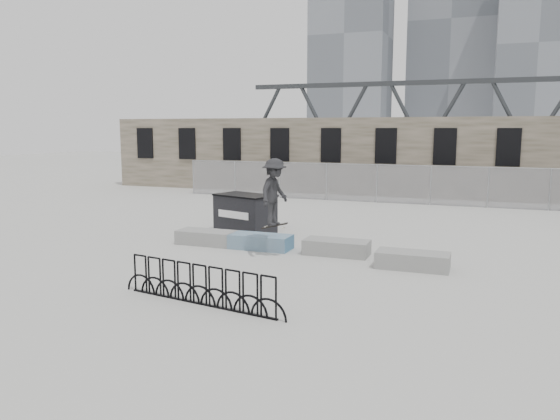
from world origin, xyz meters
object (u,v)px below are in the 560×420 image
object	(u,v)px
planter_center_left	(261,241)
dumpster	(245,213)
planter_offset	(413,260)
planter_center_right	(337,247)
skateboarder	(274,192)
bike_rack	(200,285)
planter_far_left	(207,237)

from	to	relation	value
planter_center_left	dumpster	distance (m)	3.01
planter_offset	planter_center_right	bearing A→B (deg)	160.04
planter_offset	skateboarder	world-z (taller)	skateboarder
planter_offset	bike_rack	size ratio (longest dim) A/B	0.45
planter_far_left	planter_offset	size ratio (longest dim) A/B	1.00
dumpster	bike_rack	bearing A→B (deg)	-54.46
skateboarder	planter_center_left	bearing A→B (deg)	50.44
planter_far_left	skateboarder	bearing A→B (deg)	-18.46
planter_far_left	planter_center_left	size ratio (longest dim) A/B	1.00
dumpster	bike_rack	world-z (taller)	dumpster
planter_center_left	planter_offset	bearing A→B (deg)	-9.64
dumpster	skateboarder	size ratio (longest dim) A/B	1.16
planter_offset	skateboarder	distance (m)	4.46
skateboarder	bike_rack	bearing A→B (deg)	-170.77
planter_center_left	planter_offset	world-z (taller)	same
planter_far_left	planter_center_right	size ratio (longest dim) A/B	1.00
bike_rack	planter_far_left	bearing A→B (deg)	116.85
dumpster	planter_offset	bearing A→B (deg)	-8.57
planter_center_right	dumpster	xyz separation A→B (m)	(-4.19, 2.43, 0.47)
planter_far_left	skateboarder	size ratio (longest dim) A/B	0.94
planter_center_right	bike_rack	distance (m)	5.99
planter_center_right	bike_rack	world-z (taller)	bike_rack
planter_center_left	skateboarder	size ratio (longest dim) A/B	0.94
bike_rack	dumpster	bearing A→B (deg)	107.55
planter_center_left	bike_rack	xyz separation A→B (m)	(0.93, -5.73, 0.18)
skateboarder	planter_center_right	bearing A→B (deg)	-51.84
planter_center_left	dumpster	xyz separation A→B (m)	(-1.66, 2.46, 0.47)
planter_far_left	bike_rack	bearing A→B (deg)	-63.15
planter_center_right	skateboarder	xyz separation A→B (m)	(-1.69, -0.97, 1.74)
planter_center_right	planter_offset	size ratio (longest dim) A/B	1.00
planter_far_left	planter_offset	world-z (taller)	same
planter_center_right	planter_center_left	bearing A→B (deg)	-179.15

